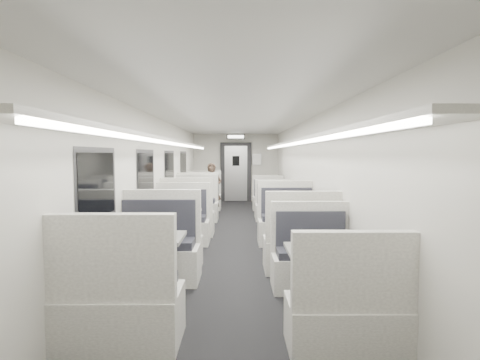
{
  "coord_description": "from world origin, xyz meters",
  "views": [
    {
      "loc": [
        0.07,
        -7.36,
        1.7
      ],
      "look_at": [
        0.12,
        1.64,
        1.07
      ],
      "focal_mm": 28.0,
      "sensor_mm": 36.0,
      "label": 1
    }
  ],
  "objects_px": {
    "booth_left_a": "(200,200)",
    "booth_right_c": "(293,232)",
    "booth_right_d": "(325,280)",
    "booth_right_b": "(277,211)",
    "vestibule_door": "(236,172)",
    "booth_right_a": "(270,201)",
    "booth_left_c": "(174,232)",
    "booth_left_d": "(142,270)",
    "booth_left_b": "(192,210)",
    "exit_sign": "(236,137)",
    "passenger": "(212,190)"
  },
  "relations": [
    {
      "from": "booth_left_a",
      "to": "booth_right_c",
      "type": "distance_m",
      "value": 4.79
    },
    {
      "from": "booth_right_d",
      "to": "booth_right_b",
      "type": "bearing_deg",
      "value": 90.0
    },
    {
      "from": "booth_right_d",
      "to": "vestibule_door",
      "type": "xyz_separation_m",
      "value": [
        -1.0,
        9.42,
        0.68
      ]
    },
    {
      "from": "booth_right_c",
      "to": "booth_right_a",
      "type": "bearing_deg",
      "value": 90.0
    },
    {
      "from": "booth_left_c",
      "to": "vestibule_door",
      "type": "height_order",
      "value": "vestibule_door"
    },
    {
      "from": "booth_left_c",
      "to": "booth_right_d",
      "type": "distance_m",
      "value": 3.07
    },
    {
      "from": "booth_right_d",
      "to": "booth_right_a",
      "type": "bearing_deg",
      "value": 90.0
    },
    {
      "from": "booth_left_c",
      "to": "booth_right_c",
      "type": "height_order",
      "value": "booth_right_c"
    },
    {
      "from": "booth_right_c",
      "to": "booth_left_d",
      "type": "bearing_deg",
      "value": -133.94
    },
    {
      "from": "booth_left_a",
      "to": "booth_left_c",
      "type": "height_order",
      "value": "booth_left_a"
    },
    {
      "from": "booth_left_b",
      "to": "booth_right_c",
      "type": "height_order",
      "value": "booth_left_b"
    },
    {
      "from": "booth_left_a",
      "to": "booth_left_b",
      "type": "xyz_separation_m",
      "value": [
        0.0,
        -1.93,
        0.01
      ]
    },
    {
      "from": "booth_right_b",
      "to": "vestibule_door",
      "type": "height_order",
      "value": "vestibule_door"
    },
    {
      "from": "vestibule_door",
      "to": "booth_left_a",
      "type": "bearing_deg",
      "value": -109.77
    },
    {
      "from": "booth_left_a",
      "to": "booth_left_c",
      "type": "distance_m",
      "value": 4.31
    },
    {
      "from": "booth_right_d",
      "to": "vestibule_door",
      "type": "relative_size",
      "value": 0.96
    },
    {
      "from": "booth_left_d",
      "to": "exit_sign",
      "type": "xyz_separation_m",
      "value": [
        1.0,
        8.72,
        1.88
      ]
    },
    {
      "from": "booth_left_b",
      "to": "booth_right_b",
      "type": "relative_size",
      "value": 1.17
    },
    {
      "from": "booth_right_a",
      "to": "passenger",
      "type": "xyz_separation_m",
      "value": [
        -1.63,
        -0.49,
        0.38
      ]
    },
    {
      "from": "booth_left_b",
      "to": "booth_left_d",
      "type": "height_order",
      "value": "booth_left_b"
    },
    {
      "from": "booth_right_a",
      "to": "booth_right_b",
      "type": "bearing_deg",
      "value": -90.0
    },
    {
      "from": "booth_left_b",
      "to": "booth_left_c",
      "type": "relative_size",
      "value": 1.06
    },
    {
      "from": "booth_right_b",
      "to": "passenger",
      "type": "distance_m",
      "value": 2.12
    },
    {
      "from": "booth_left_c",
      "to": "booth_left_d",
      "type": "distance_m",
      "value": 2.12
    },
    {
      "from": "booth_left_d",
      "to": "exit_sign",
      "type": "bearing_deg",
      "value": 83.46
    },
    {
      "from": "passenger",
      "to": "booth_left_a",
      "type": "bearing_deg",
      "value": 139.13
    },
    {
      "from": "booth_right_b",
      "to": "passenger",
      "type": "relative_size",
      "value": 1.33
    },
    {
      "from": "booth_left_d",
      "to": "booth_right_d",
      "type": "xyz_separation_m",
      "value": [
        2.0,
        -0.21,
        -0.04
      ]
    },
    {
      "from": "booth_left_d",
      "to": "booth_left_a",
      "type": "bearing_deg",
      "value": 90.0
    },
    {
      "from": "booth_left_a",
      "to": "passenger",
      "type": "distance_m",
      "value": 0.65
    },
    {
      "from": "booth_left_d",
      "to": "booth_right_c",
      "type": "bearing_deg",
      "value": 46.06
    },
    {
      "from": "booth_left_b",
      "to": "exit_sign",
      "type": "distance_m",
      "value": 4.73
    },
    {
      "from": "booth_right_b",
      "to": "exit_sign",
      "type": "relative_size",
      "value": 3.13
    },
    {
      "from": "booth_right_a",
      "to": "booth_right_c",
      "type": "relative_size",
      "value": 0.88
    },
    {
      "from": "booth_right_b",
      "to": "booth_right_c",
      "type": "bearing_deg",
      "value": -90.0
    },
    {
      "from": "booth_left_d",
      "to": "booth_right_a",
      "type": "height_order",
      "value": "booth_left_d"
    },
    {
      "from": "booth_right_d",
      "to": "vestibule_door",
      "type": "height_order",
      "value": "vestibule_door"
    },
    {
      "from": "booth_right_b",
      "to": "booth_right_c",
      "type": "relative_size",
      "value": 0.88
    },
    {
      "from": "booth_left_a",
      "to": "booth_left_d",
      "type": "height_order",
      "value": "booth_left_d"
    },
    {
      "from": "booth_right_d",
      "to": "booth_left_d",
      "type": "bearing_deg",
      "value": 173.94
    },
    {
      "from": "booth_left_d",
      "to": "passenger",
      "type": "height_order",
      "value": "passenger"
    },
    {
      "from": "booth_right_a",
      "to": "vestibule_door",
      "type": "distance_m",
      "value": 2.97
    },
    {
      "from": "booth_right_a",
      "to": "booth_right_d",
      "type": "xyz_separation_m",
      "value": [
        0.0,
        -6.71,
        0.01
      ]
    },
    {
      "from": "booth_left_a",
      "to": "booth_right_d",
      "type": "height_order",
      "value": "booth_left_a"
    },
    {
      "from": "booth_right_a",
      "to": "passenger",
      "type": "relative_size",
      "value": 1.34
    },
    {
      "from": "booth_right_a",
      "to": "vestibule_door",
      "type": "bearing_deg",
      "value": 110.23
    },
    {
      "from": "booth_right_c",
      "to": "booth_left_a",
      "type": "bearing_deg",
      "value": 114.7
    },
    {
      "from": "booth_left_d",
      "to": "exit_sign",
      "type": "relative_size",
      "value": 3.64
    },
    {
      "from": "booth_right_d",
      "to": "exit_sign",
      "type": "distance_m",
      "value": 9.19
    },
    {
      "from": "booth_left_a",
      "to": "exit_sign",
      "type": "distance_m",
      "value": 3.13
    }
  ]
}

